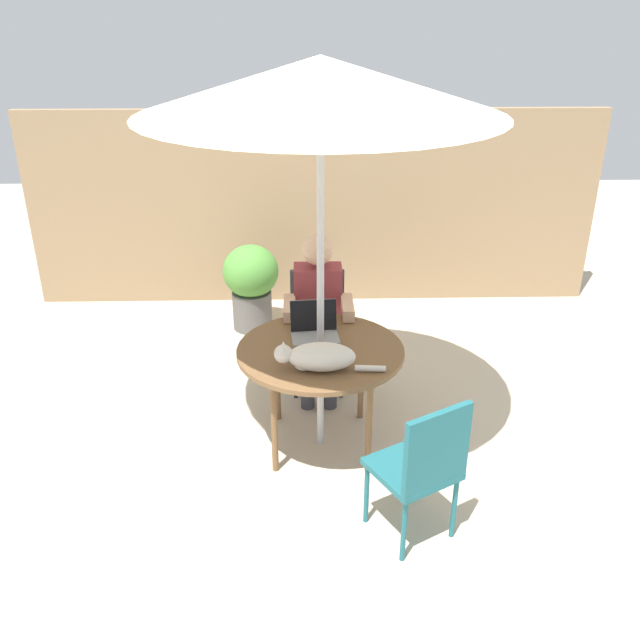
# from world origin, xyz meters

# --- Properties ---
(ground_plane) EXTENTS (14.00, 14.00, 0.00)m
(ground_plane) POSITION_xyz_m (0.00, 0.00, 0.00)
(ground_plane) COLOR beige
(fence_back) EXTENTS (5.26, 0.08, 1.81)m
(fence_back) POSITION_xyz_m (0.00, 2.40, 0.90)
(fence_back) COLOR #937756
(fence_back) RESTS_ON ground
(patio_table) EXTENTS (1.05, 1.05, 0.71)m
(patio_table) POSITION_xyz_m (0.00, 0.00, 0.65)
(patio_table) COLOR brown
(patio_table) RESTS_ON ground
(patio_umbrella) EXTENTS (2.01, 2.01, 2.42)m
(patio_umbrella) POSITION_xyz_m (0.00, 0.00, 2.27)
(patio_umbrella) COLOR #B7B7BC
(patio_umbrella) RESTS_ON ground
(chair_occupied) EXTENTS (0.40, 0.40, 0.87)m
(chair_occupied) POSITION_xyz_m (0.00, 0.82, 0.51)
(chair_occupied) COLOR #33383F
(chair_occupied) RESTS_ON ground
(chair_empty) EXTENTS (0.55, 0.55, 0.87)m
(chair_empty) POSITION_xyz_m (0.51, -0.90, 0.51)
(chair_empty) COLOR #1E606B
(chair_empty) RESTS_ON ground
(person_seated) EXTENTS (0.48, 0.48, 1.21)m
(person_seated) POSITION_xyz_m (0.00, 0.66, 0.68)
(person_seated) COLOR maroon
(person_seated) RESTS_ON ground
(laptop) EXTENTS (0.32, 0.28, 0.21)m
(laptop) POSITION_xyz_m (-0.03, 0.19, 0.77)
(laptop) COLOR gray
(laptop) RESTS_ON patio_table
(cat) EXTENTS (0.65, 0.20, 0.17)m
(cat) POSITION_xyz_m (-0.02, -0.26, 0.79)
(cat) COLOR silver
(cat) RESTS_ON patio_table
(potted_plant_near_fence) EXTENTS (0.48, 0.48, 0.77)m
(potted_plant_near_fence) POSITION_xyz_m (-0.56, 1.76, 0.44)
(potted_plant_near_fence) COLOR #595654
(potted_plant_near_fence) RESTS_ON ground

